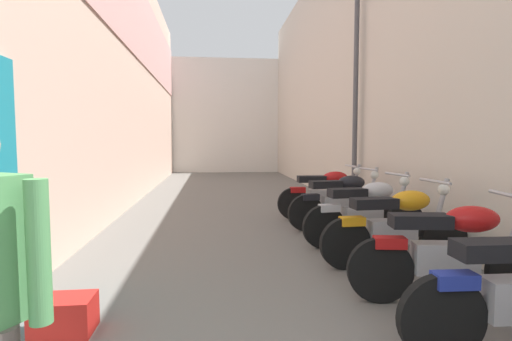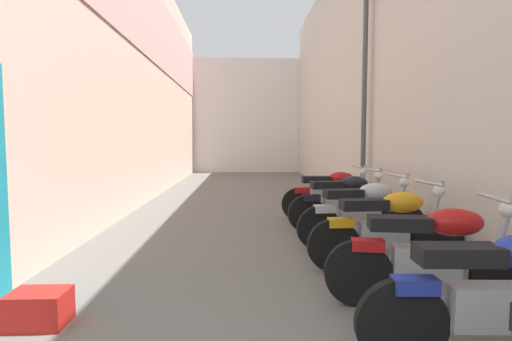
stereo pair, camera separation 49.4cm
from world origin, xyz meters
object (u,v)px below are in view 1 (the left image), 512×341
object	(u,v)px
motorcycle_third	(452,249)
motorcycle_fifth	(366,211)
motorcycle_fourth	(397,224)
motorcycle_seventh	(326,193)
street_lamp	(352,69)
motorcycle_sixth	(342,199)
plastic_crate	(64,315)

from	to	relation	value
motorcycle_third	motorcycle_fifth	size ratio (longest dim) A/B	1.00
motorcycle_fourth	motorcycle_seventh	distance (m)	2.89
motorcycle_fifth	motorcycle_fourth	bearing A→B (deg)	-90.00
motorcycle_fourth	street_lamp	xyz separation A→B (m)	(0.71, 3.58, 2.44)
motorcycle_fifth	motorcycle_sixth	world-z (taller)	same
motorcycle_third	motorcycle_seventh	size ratio (longest dim) A/B	1.00
motorcycle_fourth	motorcycle_seventh	world-z (taller)	same
motorcycle_third	motorcycle_sixth	world-z (taller)	same
motorcycle_sixth	motorcycle_seventh	bearing A→B (deg)	90.00
motorcycle_third	plastic_crate	xyz separation A→B (m)	(-3.29, -0.20, -0.36)
motorcycle_seventh	motorcycle_sixth	bearing A→B (deg)	-90.00
motorcycle_fifth	street_lamp	world-z (taller)	street_lamp
motorcycle_third	motorcycle_fourth	size ratio (longest dim) A/B	0.99
plastic_crate	street_lamp	xyz separation A→B (m)	(4.00, 4.85, 2.80)
motorcycle_fourth	motorcycle_fifth	bearing A→B (deg)	90.00
motorcycle_third	motorcycle_sixth	bearing A→B (deg)	90.00
motorcycle_sixth	motorcycle_fourth	bearing A→B (deg)	-90.00
motorcycle_fifth	motorcycle_seventh	bearing A→B (deg)	90.00
motorcycle_third	motorcycle_seventh	distance (m)	3.97
motorcycle_fifth	street_lamp	xyz separation A→B (m)	(0.71, 2.64, 2.44)
motorcycle_fifth	motorcycle_sixth	size ratio (longest dim) A/B	1.00
motorcycle_seventh	plastic_crate	distance (m)	5.32
motorcycle_sixth	street_lamp	distance (m)	2.99
motorcycle_sixth	plastic_crate	bearing A→B (deg)	-135.21
motorcycle_fourth	street_lamp	distance (m)	4.38
motorcycle_fifth	street_lamp	bearing A→B (deg)	75.05
motorcycle_third	motorcycle_fifth	distance (m)	2.01
motorcycle_fourth	motorcycle_fifth	world-z (taller)	same
street_lamp	motorcycle_fifth	bearing A→B (deg)	-104.95
motorcycle_third	street_lamp	world-z (taller)	street_lamp
motorcycle_fourth	street_lamp	bearing A→B (deg)	78.83
motorcycle_fourth	motorcycle_fifth	distance (m)	0.93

